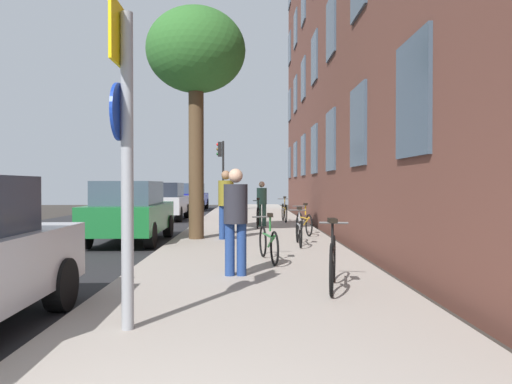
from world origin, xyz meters
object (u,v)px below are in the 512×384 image
sign_post (125,140)px  bicycle_1 (268,242)px  traffic_light (221,163)px  pedestrian_0 (236,215)px  bicycle_0 (333,261)px  pedestrian_1 (226,200)px  car_2 (163,201)px  bicycle_2 (299,230)px  tree_near (196,55)px  bicycle_3 (304,222)px  car_3 (190,196)px  pedestrian_2 (262,201)px  bicycle_4 (258,216)px  bicycle_5 (284,212)px  car_1 (130,211)px

sign_post → bicycle_1: bearing=69.5°
traffic_light → pedestrian_0: traffic_light is taller
bicycle_0 → pedestrian_1: bearing=105.9°
car_2 → bicycle_2: bearing=-63.5°
bicycle_0 → tree_near: bearing=112.0°
bicycle_1 → car_2: size_ratio=0.42×
bicycle_0 → bicycle_3: size_ratio=1.05×
car_3 → pedestrian_2: bearing=-72.9°
bicycle_1 → pedestrian_2: 7.61m
traffic_light → car_2: traffic_light is taller
bicycle_1 → car_3: car_3 is taller
bicycle_3 → bicycle_4: 2.71m
bicycle_4 → bicycle_5: bearing=66.4°
pedestrian_2 → car_1: pedestrian_2 is taller
bicycle_4 → pedestrian_0: size_ratio=1.01×
bicycle_0 → bicycle_5: (0.24, 12.00, 0.00)m
bicycle_4 → pedestrian_0: bearing=-93.6°
pedestrian_2 → tree_near: bearing=-116.0°
pedestrian_1 → pedestrian_2: (1.04, 3.93, -0.14)m
pedestrian_2 → bicycle_4: bearing=-107.8°
tree_near → bicycle_3: tree_near is taller
sign_post → traffic_light: bearing=90.7°
tree_near → pedestrian_0: 6.64m
sign_post → car_2: 16.68m
bicycle_4 → car_2: (-4.04, 5.02, 0.34)m
pedestrian_1 → bicycle_2: bearing=-35.4°
bicycle_1 → bicycle_4: bicycle_4 is taller
bicycle_1 → bicycle_3: (1.22, 4.80, 0.00)m
traffic_light → car_2: (-2.24, -5.40, -1.88)m
traffic_light → car_3: bearing=125.1°
bicycle_5 → tree_near: bearing=-115.5°
bicycle_0 → bicycle_2: bicycle_0 is taller
bicycle_5 → pedestrian_2: (-0.92, -2.01, 0.49)m
pedestrian_0 → tree_near: bearing=102.5°
car_3 → bicycle_3: bearing=-72.0°
bicycle_0 → car_3: 23.42m
tree_near → bicycle_4: size_ratio=3.57×
tree_near → bicycle_1: bearing=-65.6°
pedestrian_1 → car_2: (-3.12, 8.57, -0.30)m
bicycle_4 → sign_post: bearing=-97.7°
bicycle_4 → car_2: size_ratio=0.43×
bicycle_3 → car_3: car_3 is taller
bicycle_1 → pedestrian_2: size_ratio=1.07×
bicycle_2 → bicycle_4: bicycle_4 is taller
bicycle_0 → bicycle_2: size_ratio=0.97×
sign_post → traffic_light: size_ratio=0.83×
pedestrian_1 → bicycle_5: bearing=71.7°
sign_post → bicycle_5: sign_post is taller
car_3 → traffic_light: bearing=-54.9°
bicycle_1 → bicycle_4: (-0.03, 7.20, 0.04)m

